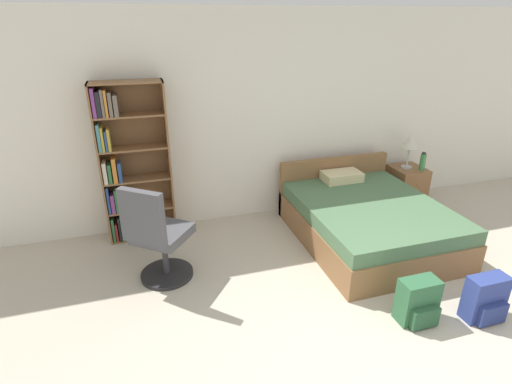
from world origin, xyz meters
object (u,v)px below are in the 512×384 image
object	(u,v)px
office_chair	(157,238)
table_lamp	(410,142)
bed	(366,219)
nightstand	(406,185)
backpack_blue	(486,299)
backpack_green	(418,302)
bookshelf	(126,163)
water_bottle	(423,162)

from	to	relation	value
office_chair	table_lamp	xyz separation A→B (m)	(3.49, 0.91, 0.40)
bed	nightstand	size ratio (longest dim) A/B	3.61
backpack_blue	backpack_green	world-z (taller)	backpack_blue
bed	backpack_green	size ratio (longest dim) A/B	4.70
bookshelf	backpack_blue	distance (m)	3.86
backpack_green	bookshelf	bearing A→B (deg)	135.68
backpack_green	office_chair	bearing A→B (deg)	149.32
backpack_blue	backpack_green	bearing A→B (deg)	165.77
office_chair	water_bottle	size ratio (longest dim) A/B	4.28
table_lamp	office_chair	bearing A→B (deg)	-165.33
nightstand	water_bottle	distance (m)	0.42
water_bottle	backpack_green	xyz separation A→B (m)	(-1.54, -2.03, -0.46)
nightstand	backpack_green	size ratio (longest dim) A/B	1.30
bed	backpack_green	xyz separation A→B (m)	(-0.32, -1.40, -0.07)
bed	bookshelf	bearing A→B (deg)	161.78
table_lamp	water_bottle	size ratio (longest dim) A/B	1.89
bookshelf	table_lamp	size ratio (longest dim) A/B	3.90
nightstand	water_bottle	xyz separation A→B (m)	(0.12, -0.11, 0.38)
bed	table_lamp	bearing A→B (deg)	35.26
water_bottle	office_chair	bearing A→B (deg)	-167.85
bookshelf	backpack_blue	world-z (taller)	bookshelf
backpack_green	bed	bearing A→B (deg)	77.09
bookshelf	nightstand	world-z (taller)	bookshelf
office_chair	backpack_blue	world-z (taller)	office_chair
water_bottle	backpack_blue	size ratio (longest dim) A/B	0.60
office_chair	backpack_green	world-z (taller)	office_chair
office_chair	table_lamp	size ratio (longest dim) A/B	2.26
office_chair	nightstand	size ratio (longest dim) A/B	2.02
bed	nightstand	world-z (taller)	bed
nightstand	backpack_green	distance (m)	2.58
office_chair	nightstand	bearing A→B (deg)	14.30
bookshelf	backpack_blue	bearing A→B (deg)	-39.74
bookshelf	table_lamp	bearing A→B (deg)	-1.73
office_chair	bed	bearing A→B (deg)	3.67
bookshelf	backpack_green	size ratio (longest dim) A/B	4.54
office_chair	water_bottle	distance (m)	3.73
backpack_green	table_lamp	bearing A→B (deg)	57.14
office_chair	backpack_blue	distance (m)	3.04
nightstand	backpack_blue	size ratio (longest dim) A/B	1.26
bookshelf	backpack_green	distance (m)	3.34
office_chair	water_bottle	world-z (taller)	office_chair
bookshelf	backpack_blue	size ratio (longest dim) A/B	4.40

